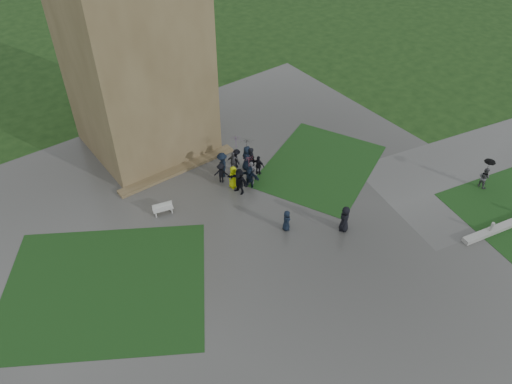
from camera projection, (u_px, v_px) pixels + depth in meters
ground at (270, 262)px, 29.02m from camera, size 120.00×120.00×0.00m
plaza at (250, 242)px, 30.23m from camera, size 34.00×34.00×0.02m
lawn_inset_left at (105, 287)px, 27.57m from camera, size 14.10×13.46×0.01m
lawn_inset_right at (320, 166)px, 35.90m from camera, size 11.12×10.15×0.01m
tower at (130, 29)px, 32.26m from camera, size 8.00×8.00×18.00m
tower_plinth at (178, 170)px, 35.37m from camera, size 9.00×0.80×0.22m
bench at (163, 209)px, 31.90m from camera, size 1.35×0.72×0.75m
visitor_cluster at (240, 166)px, 34.15m from camera, size 3.51×3.85×2.54m
pedestrian_mid at (286, 220)px, 30.57m from camera, size 0.75×0.85×1.46m
pedestrian_near at (345, 219)px, 30.42m from camera, size 1.07×1.03×1.82m
pedestrian_path at (486, 172)px, 33.37m from camera, size 0.72×0.77×2.28m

